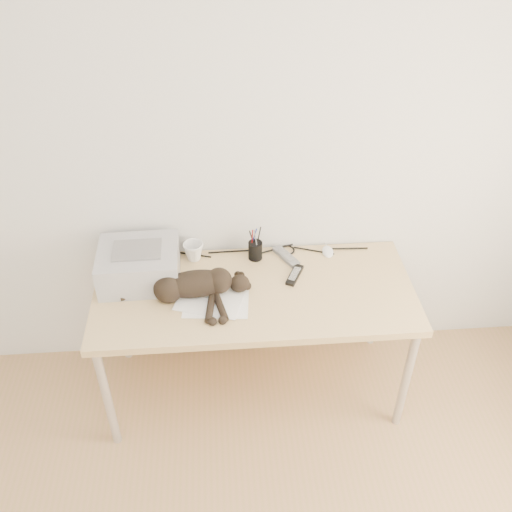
{
  "coord_description": "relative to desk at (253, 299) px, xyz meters",
  "views": [
    {
      "loc": [
        -0.16,
        -0.74,
        2.62
      ],
      "look_at": [
        0.0,
        1.34,
        1.0
      ],
      "focal_mm": 40.0,
      "sensor_mm": 36.0,
      "label": 1
    }
  ],
  "objects": [
    {
      "name": "wall_back",
      "position": [
        0.0,
        0.27,
        0.69
      ],
      "size": [
        3.5,
        0.0,
        3.5
      ],
      "primitive_type": "plane",
      "rotation": [
        1.57,
        0.0,
        0.0
      ],
      "color": "silver",
      "rests_on": "floor"
    },
    {
      "name": "desk",
      "position": [
        0.0,
        0.0,
        0.0
      ],
      "size": [
        1.6,
        0.7,
        0.74
      ],
      "color": "tan",
      "rests_on": "floor"
    },
    {
      "name": "printer",
      "position": [
        -0.57,
        0.05,
        0.22
      ],
      "size": [
        0.4,
        0.35,
        0.19
      ],
      "color": "#A1A2A6",
      "rests_on": "desk"
    },
    {
      "name": "papers",
      "position": [
        -0.21,
        -0.15,
        0.14
      ],
      "size": [
        0.38,
        0.31,
        0.01
      ],
      "color": "white",
      "rests_on": "desk"
    },
    {
      "name": "cat",
      "position": [
        -0.31,
        -0.1,
        0.2
      ],
      "size": [
        0.64,
        0.3,
        0.15
      ],
      "rotation": [
        0.0,
        0.0,
        0.08
      ],
      "color": "black",
      "rests_on": "desk"
    },
    {
      "name": "mug",
      "position": [
        -0.3,
        0.19,
        0.18
      ],
      "size": [
        0.15,
        0.15,
        0.1
      ],
      "primitive_type": "imported",
      "rotation": [
        0.0,
        0.0,
        1.06
      ],
      "color": "white",
      "rests_on": "desk"
    },
    {
      "name": "pen_cup",
      "position": [
        0.02,
        0.18,
        0.19
      ],
      "size": [
        0.07,
        0.07,
        0.19
      ],
      "color": "black",
      "rests_on": "desk"
    },
    {
      "name": "remote_grey",
      "position": [
        0.19,
        0.16,
        0.14
      ],
      "size": [
        0.14,
        0.19,
        0.02
      ],
      "primitive_type": "cube",
      "rotation": [
        0.0,
        0.0,
        0.5
      ],
      "color": "slate",
      "rests_on": "desk"
    },
    {
      "name": "remote_black",
      "position": [
        0.21,
        0.01,
        0.14
      ],
      "size": [
        0.11,
        0.17,
        0.02
      ],
      "primitive_type": "cube",
      "rotation": [
        0.0,
        0.0,
        -0.46
      ],
      "color": "black",
      "rests_on": "desk"
    },
    {
      "name": "mouse",
      "position": [
        0.42,
        0.19,
        0.15
      ],
      "size": [
        0.07,
        0.11,
        0.03
      ],
      "primitive_type": "ellipsoid",
      "rotation": [
        0.0,
        0.0,
        -0.05
      ],
      "color": "white",
      "rests_on": "desk"
    },
    {
      "name": "cable_tangle",
      "position": [
        0.0,
        0.22,
        0.14
      ],
      "size": [
        1.36,
        0.09,
        0.01
      ],
      "primitive_type": null,
      "color": "black",
      "rests_on": "desk"
    }
  ]
}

